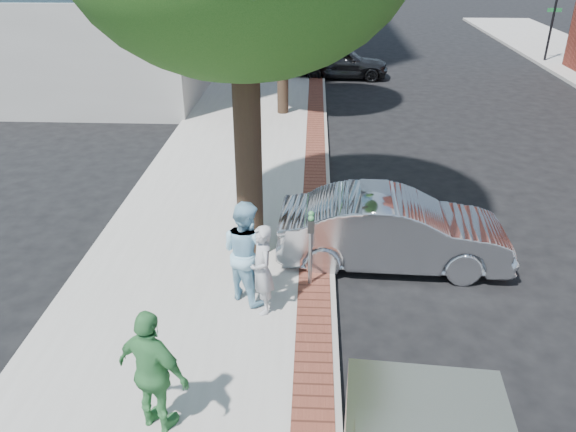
# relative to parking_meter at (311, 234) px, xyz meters

# --- Properties ---
(ground) EXTENTS (120.00, 120.00, 0.00)m
(ground) POSITION_rel_parking_meter_xyz_m (-0.62, -0.82, -1.21)
(ground) COLOR black
(ground) RESTS_ON ground
(sidewalk) EXTENTS (5.00, 60.00, 0.15)m
(sidewalk) POSITION_rel_parking_meter_xyz_m (-2.12, 7.18, -1.13)
(sidewalk) COLOR #9E9991
(sidewalk) RESTS_ON ground
(brick_strip) EXTENTS (0.60, 60.00, 0.01)m
(brick_strip) POSITION_rel_parking_meter_xyz_m (0.08, 7.18, -1.05)
(brick_strip) COLOR brown
(brick_strip) RESTS_ON sidewalk
(curb) EXTENTS (0.10, 60.00, 0.15)m
(curb) POSITION_rel_parking_meter_xyz_m (0.43, 7.18, -1.13)
(curb) COLOR gray
(curb) RESTS_ON ground
(office_base) EXTENTS (18.20, 22.20, 4.00)m
(office_base) POSITION_rel_parking_meter_xyz_m (-13.62, 21.18, 0.79)
(office_base) COLOR gray
(office_base) RESTS_ON ground
(signal_near) EXTENTS (0.70, 0.15, 3.80)m
(signal_near) POSITION_rel_parking_meter_xyz_m (0.28, 21.18, 1.05)
(signal_near) COLOR black
(signal_near) RESTS_ON ground
(signal_far) EXTENTS (0.70, 0.15, 3.80)m
(signal_far) POSITION_rel_parking_meter_xyz_m (11.88, 21.18, 1.05)
(signal_far) COLOR black
(signal_far) RESTS_ON ground
(parking_meter) EXTENTS (0.12, 0.32, 1.47)m
(parking_meter) POSITION_rel_parking_meter_xyz_m (0.00, 0.00, 0.00)
(parking_meter) COLOR gray
(parking_meter) RESTS_ON sidewalk
(person_gray) EXTENTS (0.58, 0.70, 1.64)m
(person_gray) POSITION_rel_parking_meter_xyz_m (-0.81, -0.86, -0.24)
(person_gray) COLOR #A8A9AD
(person_gray) RESTS_ON sidewalk
(person_officer) EXTENTS (1.17, 1.14, 1.90)m
(person_officer) POSITION_rel_parking_meter_xyz_m (-1.13, -0.48, -0.11)
(person_officer) COLOR #95CBE6
(person_officer) RESTS_ON sidewalk
(person_green) EXTENTS (1.17, 0.85, 1.84)m
(person_green) POSITION_rel_parking_meter_xyz_m (-1.97, -3.50, -0.14)
(person_green) COLOR #41904D
(person_green) RESTS_ON sidewalk
(sedan_silver) EXTENTS (4.62, 1.75, 1.51)m
(sedan_silver) POSITION_rel_parking_meter_xyz_m (1.64, 1.07, -0.45)
(sedan_silver) COLOR #B1B2B8
(sedan_silver) RESTS_ON ground
(bg_car) EXTENTS (4.35, 1.88, 1.46)m
(bg_car) POSITION_rel_parking_meter_xyz_m (1.21, 17.39, -0.47)
(bg_car) COLOR black
(bg_car) RESTS_ON ground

